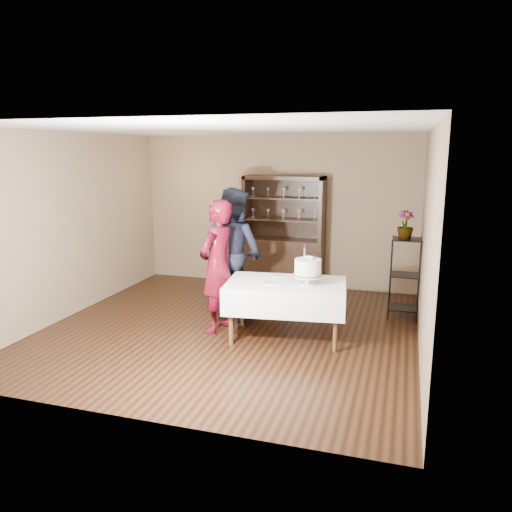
# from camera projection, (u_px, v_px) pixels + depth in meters

# --- Properties ---
(floor) EXTENTS (5.00, 5.00, 0.00)m
(floor) POSITION_uv_depth(u_px,v_px,m) (231.00, 329.00, 6.94)
(floor) COLOR black
(floor) RESTS_ON ground
(ceiling) EXTENTS (5.00, 5.00, 0.00)m
(ceiling) POSITION_uv_depth(u_px,v_px,m) (228.00, 129.00, 6.38)
(ceiling) COLOR silver
(ceiling) RESTS_ON back_wall
(back_wall) EXTENTS (5.00, 0.02, 2.70)m
(back_wall) POSITION_uv_depth(u_px,v_px,m) (277.00, 211.00, 9.00)
(back_wall) COLOR brown
(back_wall) RESTS_ON floor
(wall_left) EXTENTS (0.02, 5.00, 2.70)m
(wall_left) POSITION_uv_depth(u_px,v_px,m) (71.00, 225.00, 7.37)
(wall_left) COLOR brown
(wall_left) RESTS_ON floor
(wall_right) EXTENTS (0.02, 5.00, 2.70)m
(wall_right) POSITION_uv_depth(u_px,v_px,m) (426.00, 243.00, 5.95)
(wall_right) COLOR brown
(wall_right) RESTS_ON floor
(china_hutch) EXTENTS (1.40, 0.48, 2.00)m
(china_hutch) POSITION_uv_depth(u_px,v_px,m) (284.00, 252.00, 8.85)
(china_hutch) COLOR black
(china_hutch) RESTS_ON floor
(plant_etagere) EXTENTS (0.42, 0.42, 1.20)m
(plant_etagere) POSITION_uv_depth(u_px,v_px,m) (405.00, 275.00, 7.28)
(plant_etagere) COLOR black
(plant_etagere) RESTS_ON floor
(cake_table) EXTENTS (1.63, 1.12, 0.76)m
(cake_table) POSITION_uv_depth(u_px,v_px,m) (286.00, 296.00, 6.48)
(cake_table) COLOR white
(cake_table) RESTS_ON floor
(woman) EXTENTS (0.58, 0.74, 1.80)m
(woman) POSITION_uv_depth(u_px,v_px,m) (218.00, 266.00, 6.72)
(woman) COLOR #3C0511
(woman) RESTS_ON floor
(man) EXTENTS (1.16, 1.08, 1.91)m
(man) POSITION_uv_depth(u_px,v_px,m) (234.00, 253.00, 7.31)
(man) COLOR black
(man) RESTS_ON floor
(cake) EXTENTS (0.38, 0.38, 0.52)m
(cake) POSITION_uv_depth(u_px,v_px,m) (308.00, 269.00, 6.29)
(cake) COLOR white
(cake) RESTS_ON cake_table
(plate_near) EXTENTS (0.20, 0.20, 0.01)m
(plate_near) POSITION_uv_depth(u_px,v_px,m) (270.00, 283.00, 6.37)
(plate_near) COLOR white
(plate_near) RESTS_ON cake_table
(plate_far) EXTENTS (0.21, 0.21, 0.01)m
(plate_far) POSITION_uv_depth(u_px,v_px,m) (279.00, 276.00, 6.74)
(plate_far) COLOR white
(plate_far) RESTS_ON cake_table
(potted_plant) EXTENTS (0.30, 0.30, 0.41)m
(potted_plant) POSITION_uv_depth(u_px,v_px,m) (405.00, 225.00, 7.09)
(potted_plant) COLOR #4B6E34
(potted_plant) RESTS_ON plant_etagere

